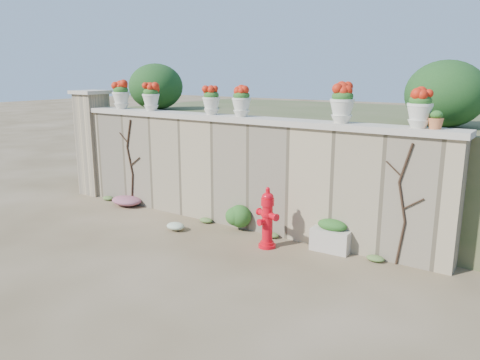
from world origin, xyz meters
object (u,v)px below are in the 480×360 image
Objects in this scene: urn_pot_0 at (121,95)px; planter_box at (332,236)px; terracotta_pot at (436,121)px; fire_hydrant at (267,218)px.

planter_box is at bearing -2.73° from urn_pot_0.
fire_hydrant is at bearing -162.59° from terracotta_pot.
fire_hydrant is 4.73m from urn_pot_0.
fire_hydrant is 3.00m from terracotta_pot.
fire_hydrant is at bearing -155.61° from planter_box.
urn_pot_0 reaches higher than fire_hydrant.
terracotta_pot is (2.36, 0.74, 1.70)m from fire_hydrant.
urn_pot_0 is at bearing 174.47° from planter_box.
terracotta_pot is at bearing 7.28° from planter_box.
urn_pot_0 is at bearing -172.21° from fire_hydrant.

